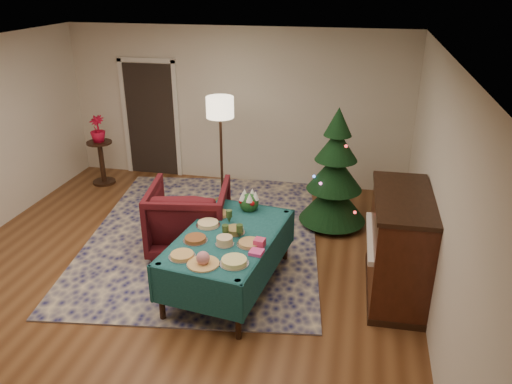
% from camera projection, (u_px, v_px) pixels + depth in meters
% --- Properties ---
extents(room_shell, '(7.00, 7.00, 7.00)m').
position_uv_depth(room_shell, '(158.00, 183.00, 5.52)').
color(room_shell, '#593319').
rests_on(room_shell, ground).
extents(doorway, '(1.08, 0.04, 2.16)m').
position_uv_depth(doorway, '(151.00, 116.00, 9.05)').
color(doorway, black).
rests_on(doorway, ground).
extents(rug, '(3.75, 4.60, 0.02)m').
position_uv_depth(rug, '(204.00, 234.00, 7.23)').
color(rug, '#121446').
rests_on(rug, ground).
extents(buffet_table, '(1.31, 1.95, 0.71)m').
position_uv_depth(buffet_table, '(229.00, 246.00, 5.80)').
color(buffet_table, black).
rests_on(buffet_table, ground).
extents(platter_0, '(0.29, 0.29, 0.04)m').
position_uv_depth(platter_0, '(182.00, 255.00, 5.29)').
color(platter_0, silver).
rests_on(platter_0, buffet_table).
extents(platter_1, '(0.34, 0.34, 0.15)m').
position_uv_depth(platter_1, '(203.00, 260.00, 5.14)').
color(platter_1, silver).
rests_on(platter_1, buffet_table).
extents(platter_2, '(0.31, 0.31, 0.06)m').
position_uv_depth(platter_2, '(234.00, 262.00, 5.17)').
color(platter_2, silver).
rests_on(platter_2, buffet_table).
extents(platter_3, '(0.28, 0.28, 0.05)m').
position_uv_depth(platter_3, '(195.00, 239.00, 5.61)').
color(platter_3, silver).
rests_on(platter_3, buffet_table).
extents(platter_4, '(0.21, 0.21, 0.10)m').
position_uv_depth(platter_4, '(225.00, 241.00, 5.53)').
color(platter_4, silver).
rests_on(platter_4, buffet_table).
extents(platter_5, '(0.29, 0.29, 0.04)m').
position_uv_depth(platter_5, '(250.00, 243.00, 5.54)').
color(platter_5, silver).
rests_on(platter_5, buffet_table).
extents(platter_6, '(0.29, 0.29, 0.05)m').
position_uv_depth(platter_6, '(208.00, 224.00, 5.95)').
color(platter_6, silver).
rests_on(platter_6, buffet_table).
extents(platter_7, '(0.24, 0.24, 0.07)m').
position_uv_depth(platter_7, '(235.00, 230.00, 5.78)').
color(platter_7, silver).
rests_on(platter_7, buffet_table).
extents(platter_8, '(0.25, 0.25, 0.04)m').
position_uv_depth(platter_8, '(221.00, 214.00, 6.21)').
color(platter_8, silver).
rests_on(platter_8, buffet_table).
extents(goblet_0, '(0.08, 0.08, 0.17)m').
position_uv_depth(goblet_0, '(229.00, 216.00, 6.00)').
color(goblet_0, '#2D471E').
rests_on(goblet_0, buffet_table).
extents(goblet_1, '(0.08, 0.08, 0.17)m').
position_uv_depth(goblet_1, '(240.00, 231.00, 5.65)').
color(goblet_1, '#2D471E').
rests_on(goblet_1, buffet_table).
extents(goblet_2, '(0.08, 0.08, 0.17)m').
position_uv_depth(goblet_2, '(225.00, 231.00, 5.65)').
color(goblet_2, '#2D471E').
rests_on(goblet_2, buffet_table).
extents(napkin_stack, '(0.16, 0.16, 0.04)m').
position_uv_depth(napkin_stack, '(257.00, 252.00, 5.36)').
color(napkin_stack, '#ED4190').
rests_on(napkin_stack, buffet_table).
extents(gift_box, '(0.13, 0.13, 0.09)m').
position_uv_depth(gift_box, '(260.00, 243.00, 5.48)').
color(gift_box, '#DB3D69').
rests_on(gift_box, buffet_table).
extents(centerpiece, '(0.26, 0.26, 0.29)m').
position_uv_depth(centerpiece, '(249.00, 201.00, 6.31)').
color(centerpiece, '#1E4C1E').
rests_on(centerpiece, buffet_table).
extents(armchair, '(1.16, 1.10, 1.05)m').
position_uv_depth(armchair, '(189.00, 215.00, 6.65)').
color(armchair, '#460F14').
rests_on(armchair, ground).
extents(floor_lamp, '(0.43, 0.43, 1.76)m').
position_uv_depth(floor_lamp, '(220.00, 114.00, 7.67)').
color(floor_lamp, '#A57F3F').
rests_on(floor_lamp, ground).
extents(side_table, '(0.44, 0.44, 0.78)m').
position_uv_depth(side_table, '(102.00, 163.00, 8.87)').
color(side_table, black).
rests_on(side_table, ground).
extents(potted_plant, '(0.26, 0.46, 0.26)m').
position_uv_depth(potted_plant, '(98.00, 135.00, 8.66)').
color(potted_plant, red).
rests_on(potted_plant, side_table).
extents(christmas_tree, '(1.10, 1.10, 1.80)m').
position_uv_depth(christmas_tree, '(335.00, 174.00, 7.21)').
color(christmas_tree, black).
rests_on(christmas_tree, ground).
extents(piano, '(0.71, 1.45, 1.24)m').
position_uv_depth(piano, '(398.00, 247.00, 5.71)').
color(piano, black).
rests_on(piano, ground).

